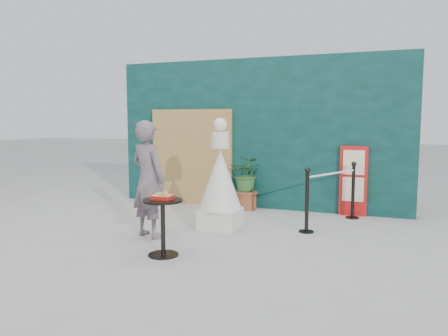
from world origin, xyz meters
TOP-DOWN VIEW (x-y plane):
  - ground at (0.00, 0.00)m, footprint 60.00×60.00m
  - back_wall at (0.00, 3.15)m, footprint 6.00×0.30m
  - bamboo_fence at (-1.40, 2.94)m, footprint 1.80×0.08m
  - woman at (-0.88, 0.30)m, footprint 0.75×0.61m
  - menu_board at (1.90, 2.95)m, footprint 0.50×0.07m
  - statue at (-0.05, 1.16)m, footprint 0.71×0.71m
  - cafe_table at (-0.23, -0.45)m, footprint 0.52×0.52m
  - food_basket at (-0.22, -0.45)m, footprint 0.26×0.19m
  - planter at (-0.12, 2.80)m, footprint 0.63×0.54m
  - stanchion_barrier at (1.62, 2.08)m, footprint 0.84×1.54m

SIDE VIEW (x-z plane):
  - ground at x=0.00m, z-range 0.00..0.00m
  - stanchion_barrier at x=1.62m, z-range -0.02..1.01m
  - cafe_table at x=-0.23m, z-range 0.12..0.87m
  - planter at x=-0.12m, z-range 0.08..1.15m
  - menu_board at x=1.90m, z-range 0.00..1.30m
  - statue at x=-0.05m, z-range -0.17..1.64m
  - food_basket at x=-0.22m, z-range 0.73..0.84m
  - woman at x=-0.88m, z-range 0.00..1.77m
  - bamboo_fence at x=-1.40m, z-range 0.00..2.00m
  - back_wall at x=0.00m, z-range 0.00..3.00m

